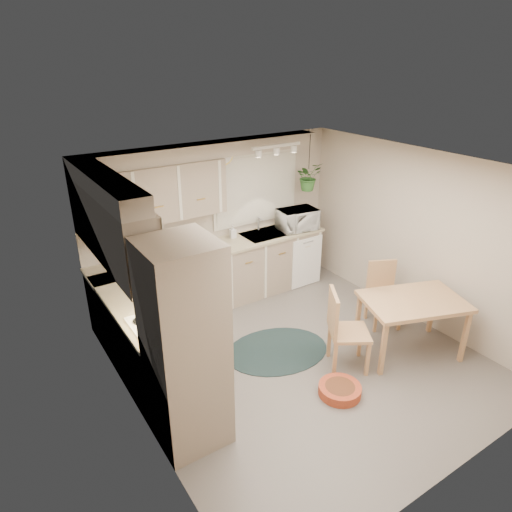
# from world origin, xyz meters

# --- Properties ---
(floor) EXTENTS (4.20, 4.20, 0.00)m
(floor) POSITION_xyz_m (0.00, 0.00, 0.00)
(floor) COLOR #605A55
(floor) RESTS_ON ground
(ceiling) EXTENTS (4.20, 4.20, 0.00)m
(ceiling) POSITION_xyz_m (0.00, 0.00, 2.40)
(ceiling) COLOR white
(ceiling) RESTS_ON wall_back
(wall_back) EXTENTS (4.00, 0.04, 2.40)m
(wall_back) POSITION_xyz_m (0.00, 2.10, 1.20)
(wall_back) COLOR #AFA291
(wall_back) RESTS_ON floor
(wall_front) EXTENTS (4.00, 0.04, 2.40)m
(wall_front) POSITION_xyz_m (0.00, -2.10, 1.20)
(wall_front) COLOR #AFA291
(wall_front) RESTS_ON floor
(wall_left) EXTENTS (0.04, 4.20, 2.40)m
(wall_left) POSITION_xyz_m (-2.00, 0.00, 1.20)
(wall_left) COLOR #AFA291
(wall_left) RESTS_ON floor
(wall_right) EXTENTS (0.04, 4.20, 2.40)m
(wall_right) POSITION_xyz_m (2.00, 0.00, 1.20)
(wall_right) COLOR #AFA291
(wall_right) RESTS_ON floor
(base_cab_left) EXTENTS (0.60, 1.85, 0.90)m
(base_cab_left) POSITION_xyz_m (-1.70, 0.88, 0.45)
(base_cab_left) COLOR gray
(base_cab_left) RESTS_ON floor
(base_cab_back) EXTENTS (3.60, 0.60, 0.90)m
(base_cab_back) POSITION_xyz_m (-0.20, 1.80, 0.45)
(base_cab_back) COLOR gray
(base_cab_back) RESTS_ON floor
(counter_left) EXTENTS (0.64, 1.89, 0.04)m
(counter_left) POSITION_xyz_m (-1.69, 0.88, 0.92)
(counter_left) COLOR tan
(counter_left) RESTS_ON base_cab_left
(counter_back) EXTENTS (3.64, 0.64, 0.04)m
(counter_back) POSITION_xyz_m (-0.20, 1.79, 0.92)
(counter_back) COLOR tan
(counter_back) RESTS_ON base_cab_back
(oven_stack) EXTENTS (0.65, 0.65, 2.10)m
(oven_stack) POSITION_xyz_m (-1.68, -0.38, 1.05)
(oven_stack) COLOR gray
(oven_stack) RESTS_ON floor
(wall_oven_face) EXTENTS (0.02, 0.56, 0.58)m
(wall_oven_face) POSITION_xyz_m (-1.35, -0.38, 1.05)
(wall_oven_face) COLOR white
(wall_oven_face) RESTS_ON oven_stack
(upper_cab_left) EXTENTS (0.35, 2.00, 0.75)m
(upper_cab_left) POSITION_xyz_m (-1.82, 1.00, 1.83)
(upper_cab_left) COLOR gray
(upper_cab_left) RESTS_ON wall_left
(upper_cab_back) EXTENTS (2.00, 0.35, 0.75)m
(upper_cab_back) POSITION_xyz_m (-1.00, 1.93, 1.83)
(upper_cab_back) COLOR gray
(upper_cab_back) RESTS_ON wall_back
(soffit_left) EXTENTS (0.30, 2.00, 0.20)m
(soffit_left) POSITION_xyz_m (-1.85, 1.00, 2.30)
(soffit_left) COLOR #AFA291
(soffit_left) RESTS_ON wall_left
(soffit_back) EXTENTS (3.60, 0.30, 0.20)m
(soffit_back) POSITION_xyz_m (-0.20, 1.95, 2.30)
(soffit_back) COLOR #AFA291
(soffit_back) RESTS_ON wall_back
(cooktop) EXTENTS (0.52, 0.58, 0.02)m
(cooktop) POSITION_xyz_m (-1.68, 0.30, 0.94)
(cooktop) COLOR white
(cooktop) RESTS_ON counter_left
(range_hood) EXTENTS (0.40, 0.60, 0.14)m
(range_hood) POSITION_xyz_m (-1.70, 0.30, 1.40)
(range_hood) COLOR white
(range_hood) RESTS_ON upper_cab_left
(window_blinds) EXTENTS (1.40, 0.02, 1.00)m
(window_blinds) POSITION_xyz_m (0.70, 2.07, 1.60)
(window_blinds) COLOR silver
(window_blinds) RESTS_ON wall_back
(window_frame) EXTENTS (1.50, 0.02, 1.10)m
(window_frame) POSITION_xyz_m (0.70, 2.08, 1.60)
(window_frame) COLOR beige
(window_frame) RESTS_ON wall_back
(sink) EXTENTS (0.70, 0.48, 0.10)m
(sink) POSITION_xyz_m (0.70, 1.80, 0.90)
(sink) COLOR #9C9FA3
(sink) RESTS_ON counter_back
(dishwasher_front) EXTENTS (0.58, 0.02, 0.83)m
(dishwasher_front) POSITION_xyz_m (1.30, 1.49, 0.42)
(dishwasher_front) COLOR white
(dishwasher_front) RESTS_ON base_cab_back
(track_light_bar) EXTENTS (0.80, 0.04, 0.04)m
(track_light_bar) POSITION_xyz_m (0.70, 1.55, 2.33)
(track_light_bar) COLOR white
(track_light_bar) RESTS_ON ceiling
(wall_clock) EXTENTS (0.30, 0.03, 0.30)m
(wall_clock) POSITION_xyz_m (0.15, 2.07, 2.18)
(wall_clock) COLOR #EDD553
(wall_clock) RESTS_ON wall_back
(dining_table) EXTENTS (1.41, 1.16, 0.76)m
(dining_table) POSITION_xyz_m (1.25, -0.62, 0.38)
(dining_table) COLOR tan
(dining_table) RESTS_ON floor
(chair_left) EXTENTS (0.65, 0.65, 1.01)m
(chair_left) POSITION_xyz_m (0.40, -0.41, 0.50)
(chair_left) COLOR tan
(chair_left) RESTS_ON floor
(chair_back) EXTENTS (0.56, 0.56, 0.90)m
(chair_back) POSITION_xyz_m (1.47, 0.00, 0.45)
(chair_back) COLOR tan
(chair_back) RESTS_ON floor
(braided_rug) EXTENTS (1.52, 1.27, 0.01)m
(braided_rug) POSITION_xyz_m (-0.14, 0.29, 0.01)
(braided_rug) COLOR black
(braided_rug) RESTS_ON floor
(pet_bed) EXTENTS (0.57, 0.57, 0.11)m
(pet_bed) POSITION_xyz_m (-0.02, -0.75, 0.06)
(pet_bed) COLOR #BD4125
(pet_bed) RESTS_ON floor
(microwave) EXTENTS (0.63, 0.39, 0.40)m
(microwave) POSITION_xyz_m (1.24, 1.70, 1.14)
(microwave) COLOR white
(microwave) RESTS_ON counter_back
(soap_bottle) EXTENTS (0.11, 0.20, 0.09)m
(soap_bottle) POSITION_xyz_m (0.20, 1.95, 0.99)
(soap_bottle) COLOR white
(soap_bottle) RESTS_ON counter_back
(hanging_plant) EXTENTS (0.39, 0.44, 0.34)m
(hanging_plant) POSITION_xyz_m (1.42, 1.70, 1.72)
(hanging_plant) COLOR #2C5D25
(hanging_plant) RESTS_ON ceiling
(coffee_maker) EXTENTS (0.20, 0.24, 0.32)m
(coffee_maker) POSITION_xyz_m (-1.22, 1.80, 1.10)
(coffee_maker) COLOR black
(coffee_maker) RESTS_ON counter_back
(toaster) EXTENTS (0.31, 0.20, 0.18)m
(toaster) POSITION_xyz_m (-0.66, 1.82, 1.03)
(toaster) COLOR #9C9FA3
(toaster) RESTS_ON counter_back
(knife_block) EXTENTS (0.11, 0.11, 0.21)m
(knife_block) POSITION_xyz_m (-0.44, 1.85, 1.04)
(knife_block) COLOR tan
(knife_block) RESTS_ON counter_back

